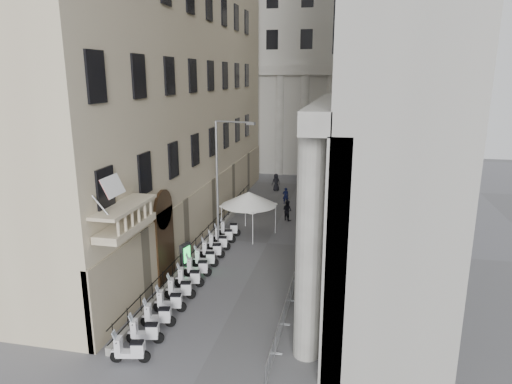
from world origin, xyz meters
TOP-DOWN VIEW (x-y plane):
  - left_building at (-7.50, 22.00)m, footprint 5.00×36.00m
  - far_building at (0.00, 48.00)m, footprint 22.00×10.00m
  - iron_fence at (-4.30, 18.00)m, footprint 0.30×28.00m
  - blue_awning at (4.15, 26.00)m, footprint 1.60×3.00m
  - flag at (-4.00, 5.00)m, footprint 1.00×1.40m
  - scooter_0 at (-3.13, 3.84)m, footprint 1.48×0.83m
  - scooter_1 at (-3.13, 5.31)m, footprint 1.48×0.83m
  - scooter_2 at (-3.13, 6.79)m, footprint 1.48×0.83m
  - scooter_3 at (-3.13, 8.27)m, footprint 1.48×0.83m
  - scooter_4 at (-3.13, 9.74)m, footprint 1.48×0.83m
  - scooter_5 at (-3.13, 11.22)m, footprint 1.48×0.83m
  - scooter_6 at (-3.13, 12.69)m, footprint 1.48×0.83m
  - scooter_7 at (-3.13, 14.17)m, footprint 1.48×0.83m
  - scooter_8 at (-3.13, 15.64)m, footprint 1.48×0.83m
  - scooter_9 at (-3.13, 17.12)m, footprint 1.48×0.83m
  - scooter_10 at (-3.13, 18.60)m, footprint 1.48×0.83m
  - scooter_11 at (-3.13, 20.07)m, footprint 1.48×0.83m
  - barrier_0 at (2.90, 4.48)m, footprint 0.60×2.40m
  - barrier_1 at (2.90, 6.98)m, footprint 0.60×2.40m
  - barrier_2 at (2.90, 9.48)m, footprint 0.60×2.40m
  - barrier_3 at (2.90, 11.98)m, footprint 0.60×2.40m
  - barrier_4 at (2.90, 14.48)m, footprint 0.60×2.40m
  - barrier_5 at (2.90, 16.98)m, footprint 0.60×2.40m
  - security_tent at (-2.23, 21.48)m, footprint 4.24×4.24m
  - street_lamp at (-2.96, 17.71)m, footprint 2.93×0.78m
  - info_kiosk at (-4.19, 13.41)m, footprint 0.47×0.88m
  - pedestrian_a at (-0.25, 29.98)m, footprint 0.67×0.53m
  - pedestrian_b at (0.64, 24.93)m, footprint 1.09×1.04m
  - pedestrian_c at (-2.00, 34.88)m, footprint 1.07×0.98m

SIDE VIEW (x-z plane):
  - iron_fence at x=-4.30m, z-range -0.70..0.70m
  - blue_awning at x=4.15m, z-range -1.50..1.50m
  - flag at x=-4.00m, z-range -4.10..4.10m
  - scooter_0 at x=-3.13m, z-range -0.75..0.75m
  - scooter_1 at x=-3.13m, z-range -0.75..0.75m
  - scooter_2 at x=-3.13m, z-range -0.75..0.75m
  - scooter_3 at x=-3.13m, z-range -0.75..0.75m
  - scooter_4 at x=-3.13m, z-range -0.75..0.75m
  - scooter_5 at x=-3.13m, z-range -0.75..0.75m
  - scooter_6 at x=-3.13m, z-range -0.75..0.75m
  - scooter_7 at x=-3.13m, z-range -0.75..0.75m
  - scooter_8 at x=-3.13m, z-range -0.75..0.75m
  - scooter_9 at x=-3.13m, z-range -0.75..0.75m
  - scooter_10 at x=-3.13m, z-range -0.75..0.75m
  - scooter_11 at x=-3.13m, z-range -0.75..0.75m
  - barrier_0 at x=2.90m, z-range -0.55..0.55m
  - barrier_1 at x=2.90m, z-range -0.55..0.55m
  - barrier_2 at x=2.90m, z-range -0.55..0.55m
  - barrier_3 at x=2.90m, z-range -0.55..0.55m
  - barrier_4 at x=2.90m, z-range -0.55..0.55m
  - barrier_5 at x=2.90m, z-range -0.55..0.55m
  - pedestrian_a at x=-0.25m, z-range 0.00..1.59m
  - pedestrian_b at x=0.64m, z-range 0.00..1.77m
  - info_kiosk at x=-4.19m, z-range 0.01..1.80m
  - pedestrian_c at x=-2.00m, z-range 0.00..1.84m
  - security_tent at x=-2.23m, z-range 1.16..4.60m
  - street_lamp at x=-2.96m, z-range 0.93..10.03m
  - far_building at x=0.00m, z-range 0.00..30.00m
  - left_building at x=-7.50m, z-range 0.00..34.00m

